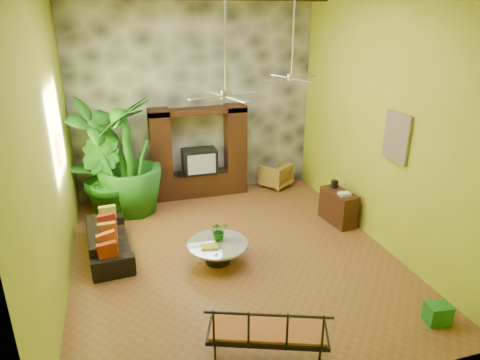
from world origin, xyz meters
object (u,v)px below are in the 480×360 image
object	(u,v)px
green_bin	(438,313)
tall_plant_b	(106,179)
ceiling_fan_back	(292,67)
iron_bench	(270,332)
sofa	(109,241)
ceiling_fan_front	(226,82)
coffee_table	(218,250)
tall_plant_c	(129,157)
wicker_armchair	(276,175)
tall_plant_a	(98,157)
side_console	(338,207)
entertainment_center	(199,159)

from	to	relation	value
green_bin	tall_plant_b	bearing A→B (deg)	132.60
ceiling_fan_back	iron_bench	xyz separation A→B (m)	(-1.88, -4.05, -2.87)
sofa	tall_plant_b	xyz separation A→B (m)	(0.01, 1.68, 0.66)
ceiling_fan_front	coffee_table	distance (m)	3.16
tall_plant_c	coffee_table	size ratio (longest dim) A/B	2.36
wicker_armchair	coffee_table	world-z (taller)	wicker_armchair
tall_plant_c	iron_bench	distance (m)	5.67
iron_bench	ceiling_fan_back	bearing A→B (deg)	85.42
sofa	tall_plant_a	world-z (taller)	tall_plant_a
ceiling_fan_back	coffee_table	world-z (taller)	ceiling_fan_back
ceiling_fan_back	green_bin	bearing A→B (deg)	-77.77
tall_plant_b	side_console	bearing A→B (deg)	-18.97
wicker_armchair	coffee_table	bearing A→B (deg)	19.89
side_console	coffee_table	bearing A→B (deg)	-171.25
coffee_table	sofa	bearing A→B (deg)	155.82
ceiling_fan_front	iron_bench	xyz separation A→B (m)	(-0.08, -2.45, -2.87)
tall_plant_c	side_console	size ratio (longest dim) A/B	2.92
wicker_armchair	iron_bench	world-z (taller)	iron_bench
ceiling_fan_front	ceiling_fan_back	size ratio (longest dim) A/B	1.00
tall_plant_c	sofa	bearing A→B (deg)	-106.76
ceiling_fan_back	entertainment_center	bearing A→B (deg)	129.57
ceiling_fan_back	wicker_armchair	xyz separation A→B (m)	(0.47, 1.90, -3.07)
entertainment_center	side_console	xyz separation A→B (m)	(2.65, -2.45, -0.60)
wicker_armchair	ceiling_fan_front	bearing A→B (deg)	23.21
sofa	tall_plant_a	distance (m)	2.32
coffee_table	ceiling_fan_back	bearing A→B (deg)	35.42
side_console	wicker_armchair	bearing A→B (deg)	96.11
side_console	entertainment_center	bearing A→B (deg)	129.88
tall_plant_b	coffee_table	bearing A→B (deg)	-52.66
ceiling_fan_front	coffee_table	size ratio (longest dim) A/B	1.63
green_bin	entertainment_center	bearing A→B (deg)	112.59
sofa	green_bin	distance (m)	5.91
sofa	side_console	xyz separation A→B (m)	(4.95, -0.02, 0.09)
tall_plant_b	side_console	world-z (taller)	tall_plant_b
entertainment_center	sofa	bearing A→B (deg)	-133.41
ceiling_fan_front	tall_plant_c	distance (m)	3.93
tall_plant_c	iron_bench	bearing A→B (deg)	-74.99
ceiling_fan_front	tall_plant_a	world-z (taller)	ceiling_fan_front
tall_plant_c	tall_plant_a	bearing A→B (deg)	164.24
coffee_table	side_console	size ratio (longest dim) A/B	1.24
wicker_armchair	coffee_table	distance (m)	4.07
tall_plant_a	green_bin	xyz separation A→B (m)	(4.88, -5.55, -1.20)
tall_plant_b	tall_plant_c	size ratio (longest dim) A/B	0.70
ceiling_fan_back	wicker_armchair	distance (m)	3.64
entertainment_center	sofa	distance (m)	3.42
ceiling_fan_front	tall_plant_c	world-z (taller)	ceiling_fan_front
ceiling_fan_front	coffee_table	bearing A→B (deg)	121.30
ceiling_fan_back	tall_plant_a	world-z (taller)	ceiling_fan_back
sofa	side_console	distance (m)	4.95
wicker_armchair	side_console	distance (m)	2.49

